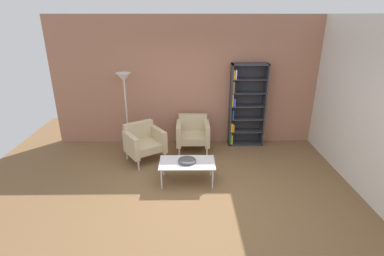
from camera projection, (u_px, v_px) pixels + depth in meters
ground_plane at (196, 199)px, 4.89m from camera, size 8.32×8.32×0.00m
brick_back_panel at (194, 82)px, 6.66m from camera, size 6.40×0.12×2.90m
plaster_right_partition at (364, 105)px, 4.96m from camera, size 0.12×5.20×2.90m
bookshelf_tall at (245, 105)px, 6.67m from camera, size 0.80×0.30×1.90m
coffee_table_low at (187, 164)px, 5.28m from camera, size 1.00×0.56×0.40m
decorative_bowl at (187, 160)px, 5.25m from camera, size 0.32×0.32×0.05m
armchair_corner_red at (193, 133)px, 6.53m from camera, size 0.72×0.67×0.78m
armchair_by_bookshelf at (144, 142)px, 6.08m from camera, size 0.94×0.93×0.78m
floor_lamp_torchiere at (124, 86)px, 6.24m from camera, size 0.32×0.32×1.74m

